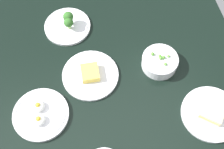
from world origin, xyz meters
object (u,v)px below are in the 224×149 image
Objects in this scene: plate_broccoli at (68,25)px; plate_cheese at (90,75)px; plate_eggs at (41,114)px; bowl_peas at (160,62)px; plate_sandwich at (211,113)px.

plate_broccoli is 26.63cm from plate_cheese.
plate_eggs is 51.13cm from bowl_peas.
bowl_peas is at bearing 88.28° from plate_cheese.
plate_eggs is at bearing -22.05° from plate_broccoli.
plate_cheese is 48.89cm from plate_sandwich.
bowl_peas is 28.57cm from plate_cheese.
plate_cheese is at bearing 121.09° from plate_eggs.
plate_broccoli reaches higher than bowl_peas.
plate_eggs is 64.11cm from plate_sandwich.
plate_broccoli is (-38.83, 15.72, 0.51)cm from plate_eggs.
bowl_peas reaches higher than plate_cheese.
plate_broccoli is 0.89× the size of plate_cheese.
plate_eggs is at bearing -101.59° from plate_sandwich.
bowl_peas is (-11.92, 49.69, 1.64)cm from plate_eggs.
plate_eggs is at bearing -58.91° from plate_cheese.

